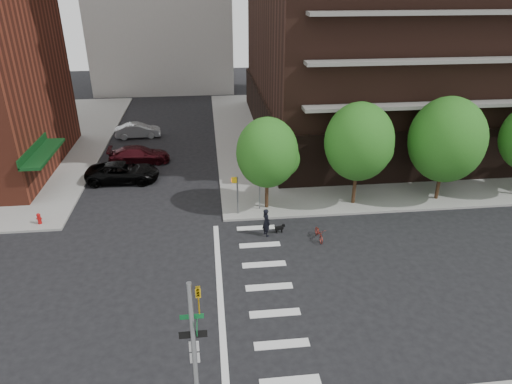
% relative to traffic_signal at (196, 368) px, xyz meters
% --- Properties ---
extents(ground, '(120.00, 120.00, 0.00)m').
position_rel_traffic_signal_xyz_m(ground, '(0.47, 7.49, -2.70)').
color(ground, black).
rests_on(ground, ground).
extents(sidewalk_ne, '(39.00, 33.00, 0.15)m').
position_rel_traffic_signal_xyz_m(sidewalk_ne, '(20.97, 30.99, -2.62)').
color(sidewalk_ne, gray).
rests_on(sidewalk_ne, ground).
extents(crosswalk, '(3.85, 13.00, 0.01)m').
position_rel_traffic_signal_xyz_m(crosswalk, '(2.68, 7.49, -2.69)').
color(crosswalk, silver).
rests_on(crosswalk, ground).
extents(tree_a, '(4.00, 4.00, 5.90)m').
position_rel_traffic_signal_xyz_m(tree_a, '(4.47, 15.99, 1.35)').
color(tree_a, '#301E11').
rests_on(tree_a, sidewalk_ne).
extents(tree_b, '(4.50, 4.50, 6.65)m').
position_rel_traffic_signal_xyz_m(tree_b, '(10.47, 15.99, 1.85)').
color(tree_b, '#301E11').
rests_on(tree_b, sidewalk_ne).
extents(tree_c, '(5.00, 5.00, 6.80)m').
position_rel_traffic_signal_xyz_m(tree_c, '(16.47, 15.99, 1.75)').
color(tree_c, '#301E11').
rests_on(tree_c, sidewalk_ne).
extents(traffic_signal, '(0.90, 0.75, 6.00)m').
position_rel_traffic_signal_xyz_m(traffic_signal, '(0.00, 0.00, 0.00)').
color(traffic_signal, slate).
rests_on(traffic_signal, sidewalk_s).
extents(pedestrian_signal, '(2.18, 0.67, 2.60)m').
position_rel_traffic_signal_xyz_m(pedestrian_signal, '(2.79, 15.42, -0.84)').
color(pedestrian_signal, slate).
rests_on(pedestrian_signal, sidewalk_ne).
extents(fire_hydrant, '(0.24, 0.24, 0.73)m').
position_rel_traffic_signal_xyz_m(fire_hydrant, '(-10.03, 15.29, -2.15)').
color(fire_hydrant, '#A50C0C').
rests_on(fire_hydrant, sidewalk_nw).
extents(parked_car_black, '(2.69, 5.49, 1.50)m').
position_rel_traffic_signal_xyz_m(parked_car_black, '(-5.81, 21.70, -1.95)').
color(parked_car_black, black).
rests_on(parked_car_black, ground).
extents(parked_car_maroon, '(2.33, 5.10, 1.45)m').
position_rel_traffic_signal_xyz_m(parked_car_maroon, '(-5.03, 25.40, -1.98)').
color(parked_car_maroon, '#400E14').
rests_on(parked_car_maroon, ground).
extents(parked_car_silver, '(1.81, 4.36, 1.40)m').
position_rel_traffic_signal_xyz_m(parked_car_silver, '(-5.94, 32.17, -2.00)').
color(parked_car_silver, '#B2B7BC').
rests_on(parked_car_silver, ground).
extents(scooter, '(0.59, 1.56, 0.81)m').
position_rel_traffic_signal_xyz_m(scooter, '(7.07, 11.77, -2.29)').
color(scooter, maroon).
rests_on(scooter, ground).
extents(dog_walker, '(0.77, 0.65, 1.78)m').
position_rel_traffic_signal_xyz_m(dog_walker, '(3.98, 12.56, -1.81)').
color(dog_walker, black).
rests_on(dog_walker, ground).
extents(dog, '(0.62, 0.28, 0.52)m').
position_rel_traffic_signal_xyz_m(dog, '(4.86, 12.79, -2.37)').
color(dog, black).
rests_on(dog, ground).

